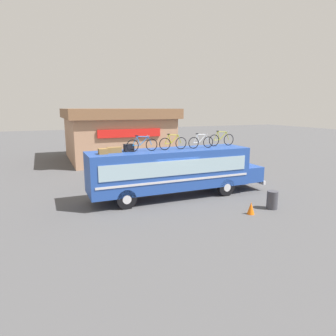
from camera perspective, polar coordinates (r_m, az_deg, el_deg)
The scene contains 12 objects.
ground_plane at distance 17.67m, azimuth 0.41°, elevation -5.54°, with size 120.00×120.00×0.00m, color #4C4C4F.
bus at distance 17.37m, azimuth 1.22°, elevation -0.26°, with size 10.75×2.37×2.81m.
luggage_bag_1 at distance 15.74m, azimuth -12.26°, elevation 3.12°, with size 0.46×0.44×0.28m, color olive.
luggage_bag_2 at distance 16.07m, azimuth -10.22°, elevation 3.39°, with size 0.76×0.33×0.30m, color olive.
luggage_bag_3 at distance 16.49m, azimuth -7.47°, elevation 3.85°, with size 0.50×0.45×0.39m, color black.
rooftop_bicycle_1 at distance 16.36m, azimuth -4.94°, elevation 4.46°, with size 1.75×0.44×0.89m.
rooftop_bicycle_2 at distance 17.01m, azimuth 0.95°, elevation 4.79°, with size 1.69×0.44×0.92m.
rooftop_bicycle_3 at distance 17.75m, azimuth 6.27°, elevation 4.97°, with size 1.64×0.44×0.89m.
rooftop_bicycle_4 at distance 19.05m, azimuth 10.12°, elevation 5.37°, with size 1.79×0.44×0.95m.
roadside_building at distance 31.18m, azimuth -9.76°, elevation 6.52°, with size 10.05×10.55×5.07m.
trash_bin at distance 16.48m, azimuth 19.20°, elevation -5.75°, with size 0.56×0.56×0.94m, color #3F3F47.
traffic_cone at distance 15.39m, azimuth 15.49°, elevation -7.36°, with size 0.36×0.36×0.61m, color orange.
Camera 1 is at (-6.70, -15.52, 5.14)m, focal length 32.05 mm.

